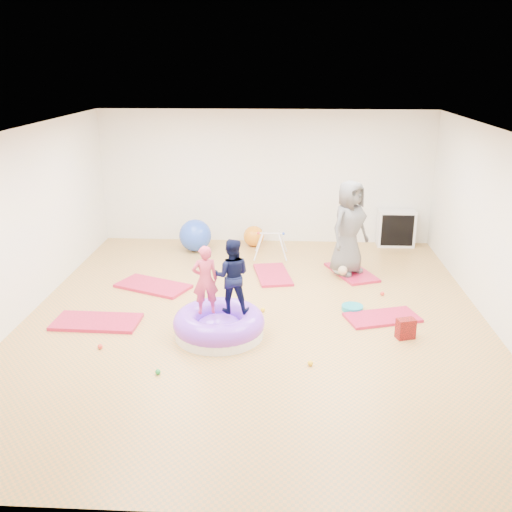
{
  "coord_description": "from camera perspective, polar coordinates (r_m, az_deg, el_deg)",
  "views": [
    {
      "loc": [
        0.45,
        -7.91,
        3.7
      ],
      "look_at": [
        0.0,
        0.3,
        0.9
      ],
      "focal_mm": 40.0,
      "sensor_mm": 36.0,
      "label": 1
    }
  ],
  "objects": [
    {
      "name": "child_pink",
      "position": [
        7.95,
        -5.11,
        -2.06
      ],
      "size": [
        0.42,
        0.33,
        1.0
      ],
      "primitive_type": "imported",
      "rotation": [
        0.0,
        0.0,
        3.41
      ],
      "color": "#C83955",
      "rests_on": "inflatable_cushion"
    },
    {
      "name": "gym_mat_right",
      "position": [
        8.92,
        12.52,
        -6.03
      ],
      "size": [
        1.21,
        0.84,
        0.05
      ],
      "primitive_type": "cube",
      "rotation": [
        0.0,
        0.0,
        0.3
      ],
      "color": "#CB1D4C",
      "rests_on": "ground"
    },
    {
      "name": "inflatable_cushion",
      "position": [
        8.18,
        -3.71,
        -6.89
      ],
      "size": [
        1.31,
        1.31,
        0.41
      ],
      "rotation": [
        0.0,
        0.0,
        -0.14
      ],
      "color": "white",
      "rests_on": "ground"
    },
    {
      "name": "cube_shelf",
      "position": [
        12.38,
        13.81,
        2.72
      ],
      "size": [
        0.77,
        0.38,
        0.77
      ],
      "color": "silver",
      "rests_on": "ground"
    },
    {
      "name": "backpack",
      "position": [
        8.35,
        14.73,
        -7.04
      ],
      "size": [
        0.29,
        0.22,
        0.29
      ],
      "primitive_type": "cube",
      "rotation": [
        0.0,
        0.0,
        0.31
      ],
      "color": "#B50F0E",
      "rests_on": "ground"
    },
    {
      "name": "exercise_ball_orange",
      "position": [
        12.04,
        -0.22,
        2.0
      ],
      "size": [
        0.44,
        0.44,
        0.44
      ],
      "primitive_type": "sphere",
      "color": "orange",
      "rests_on": "ground"
    },
    {
      "name": "balance_disc",
      "position": [
        9.13,
        9.61,
        -5.13
      ],
      "size": [
        0.34,
        0.34,
        0.08
      ],
      "primitive_type": "cylinder",
      "color": "teal",
      "rests_on": "ground"
    },
    {
      "name": "adult_caregiver",
      "position": [
        10.32,
        9.29,
        2.82
      ],
      "size": [
        0.98,
        0.97,
        1.71
      ],
      "primitive_type": "imported",
      "rotation": [
        0.0,
        0.0,
        0.76
      ],
      "color": "#515151",
      "rests_on": "gym_mat_rear_right"
    },
    {
      "name": "child_navy",
      "position": [
        7.97,
        -2.45,
        -1.65
      ],
      "size": [
        0.53,
        0.41,
        1.08
      ],
      "primitive_type": "imported",
      "rotation": [
        0.0,
        0.0,
        3.14
      ],
      "color": "black",
      "rests_on": "inflatable_cushion"
    },
    {
      "name": "infant_play_gym",
      "position": [
        11.32,
        1.5,
        1.53
      ],
      "size": [
        0.67,
        0.63,
        0.51
      ],
      "rotation": [
        0.0,
        0.0,
        -0.27
      ],
      "color": "silver",
      "rests_on": "ground"
    },
    {
      "name": "gym_mat_center_back",
      "position": [
        10.42,
        1.68,
        -1.87
      ],
      "size": [
        0.78,
        1.22,
        0.05
      ],
      "primitive_type": "cube",
      "rotation": [
        0.0,
        0.0,
        1.76
      ],
      "color": "#CB1D4C",
      "rests_on": "ground"
    },
    {
      "name": "room",
      "position": [
        8.25,
        -0.11,
        2.62
      ],
      "size": [
        7.01,
        8.01,
        2.81
      ],
      "color": "gold",
      "rests_on": "ground"
    },
    {
      "name": "gym_mat_rear_right",
      "position": [
        10.67,
        9.53,
        -1.61
      ],
      "size": [
        0.97,
        1.29,
        0.05
      ],
      "primitive_type": "cube",
      "rotation": [
        0.0,
        0.0,
        1.95
      ],
      "color": "#CB1D4C",
      "rests_on": "ground"
    },
    {
      "name": "exercise_ball_blue",
      "position": [
        11.77,
        -6.09,
        2.06
      ],
      "size": [
        0.66,
        0.66,
        0.66
      ],
      "primitive_type": "sphere",
      "color": "blue",
      "rests_on": "ground"
    },
    {
      "name": "infant",
      "position": [
        10.42,
        8.6,
        -1.29
      ],
      "size": [
        0.36,
        0.37,
        0.21
      ],
      "color": "#ACD1E2",
      "rests_on": "gym_mat_rear_right"
    },
    {
      "name": "ball_pit_balls",
      "position": [
        8.56,
        -1.45,
        -6.54
      ],
      "size": [
        4.2,
        3.59,
        0.07
      ],
      "color": "yellow",
      "rests_on": "ground"
    },
    {
      "name": "gym_mat_front_left",
      "position": [
        8.89,
        -15.64,
        -6.36
      ],
      "size": [
        1.29,
        0.67,
        0.05
      ],
      "primitive_type": "cube",
      "rotation": [
        0.0,
        0.0,
        -0.03
      ],
      "color": "#CB1D4C",
      "rests_on": "ground"
    },
    {
      "name": "yellow_toy",
      "position": [
        8.43,
        -7.4,
        -7.3
      ],
      "size": [
        0.18,
        0.18,
        0.03
      ],
      "primitive_type": "cylinder",
      "color": "yellow",
      "rests_on": "ground"
    },
    {
      "name": "gym_mat_mid_left",
      "position": [
        10.04,
        -10.25,
        -2.97
      ],
      "size": [
        1.4,
        1.07,
        0.05
      ],
      "primitive_type": "cube",
      "rotation": [
        0.0,
        0.0,
        -0.41
      ],
      "color": "#CB1D4C",
      "rests_on": "ground"
    }
  ]
}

